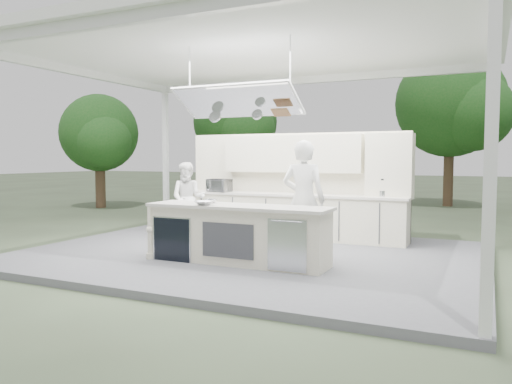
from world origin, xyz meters
The scene contains 12 objects.
ground centered at (0.00, 0.00, 0.00)m, with size 90.00×90.00×0.00m, color #4A5A3E.
stage_deck centered at (0.00, 0.00, 0.06)m, with size 8.00×6.00×0.12m, color #58595D.
tent centered at (0.00, -0.01, 3.71)m, with size 8.20×6.20×3.86m.
demo_island centered at (0.18, -0.91, 0.60)m, with size 3.10×0.79×0.95m.
back_counter centered at (0.00, 1.90, 0.60)m, with size 5.08×0.72×0.95m.
back_wall_unit centered at (0.44, 2.11, 1.57)m, with size 5.05×0.48×2.25m.
tree_cluster centered at (-0.16, 9.77, 3.29)m, with size 19.55×9.40×5.85m.
head_chef centered at (1.06, -0.15, 1.13)m, with size 0.74×0.48×2.02m, color white.
sous_chef centered at (-2.21, 1.35, 0.93)m, with size 0.79×0.61×1.62m, color white.
toaster_oven centered at (-1.62, 1.72, 1.21)m, with size 0.52×0.35×0.29m, color silver.
bowl_large centered at (-0.29, -1.15, 1.10)m, with size 0.28×0.28×0.07m, color #B0B2B7.
bowl_small centered at (-0.39, -0.77, 1.10)m, with size 0.21×0.21×0.07m, color #B6B8BD.
Camera 1 is at (3.89, -8.09, 1.85)m, focal length 35.00 mm.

